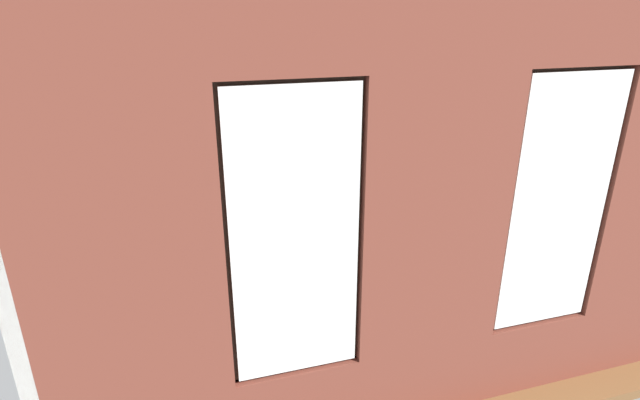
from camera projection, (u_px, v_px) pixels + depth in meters
ground_plane at (320, 260)px, 6.77m from camera, size 6.21×6.47×0.10m
brick_wall_with_windows at (435, 214)px, 3.57m from camera, size 5.61×0.30×3.56m
white_wall_right at (72, 149)px, 5.18m from camera, size 0.10×5.47×3.56m
couch_by_window at (402, 328)px, 4.71m from camera, size 1.75×0.87×0.80m
couch_left at (468, 223)px, 6.99m from camera, size 0.99×2.02×0.80m
coffee_table at (296, 241)px, 6.29m from camera, size 1.50×0.89×0.45m
cup_ceramic at (279, 232)px, 6.30m from camera, size 0.09×0.09×0.10m
candle_jar at (323, 224)px, 6.50m from camera, size 0.08×0.08×0.12m
table_plant_small at (307, 231)px, 6.13m from camera, size 0.15×0.15×0.25m
remote_silver at (262, 246)px, 6.02m from camera, size 0.13×0.17×0.02m
remote_gray at (295, 237)px, 6.26m from camera, size 0.10×0.18×0.02m
media_console at (124, 268)px, 5.92m from camera, size 1.27×0.42×0.53m
tv_flatscreen at (116, 218)px, 5.68m from camera, size 1.09×0.20×0.77m
papasan_chair at (287, 179)px, 8.41m from camera, size 1.11×1.11×0.70m
potted_plant_mid_room_small at (373, 200)px, 7.86m from camera, size 0.30×0.30×0.49m
potted_plant_near_tv at (172, 284)px, 4.99m from camera, size 0.92×0.79×1.21m
potted_plant_between_couches at (520, 281)px, 5.02m from camera, size 0.74×0.67×1.35m
potted_plant_corner_near_left at (402, 158)px, 9.14m from camera, size 0.83×0.76×1.43m
potted_plant_foreground_right at (148, 168)px, 7.82m from camera, size 0.70×0.75×1.37m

